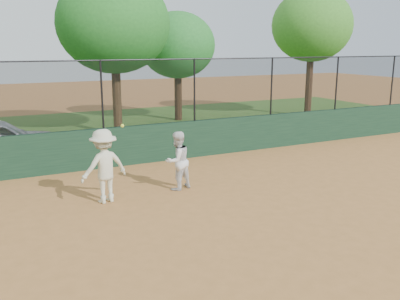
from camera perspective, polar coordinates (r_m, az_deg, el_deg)
name	(u,v)px	position (r m, az deg, el deg)	size (l,w,h in m)	color
ground	(214,239)	(8.63, 1.81, -11.35)	(80.00, 80.00, 0.00)	#B07138
back_wall	(121,146)	(13.76, -10.10, 0.46)	(26.00, 0.20, 1.20)	#1A3A24
grass_strip	(80,132)	(19.60, -15.08, 2.21)	(36.00, 12.00, 0.01)	#2D5219
player_second	(177,161)	(11.29, -2.91, -1.37)	(0.73, 0.57, 1.50)	silver
player_main	(104,166)	(10.54, -12.18, -2.04)	(1.23, 0.86, 1.86)	beige
fence_assembly	(118,93)	(13.49, -10.50, 7.24)	(26.00, 0.06, 2.00)	black
tree_2	(114,24)	(18.63, -10.98, 15.55)	(4.55, 4.13, 6.40)	#4B321B
tree_3	(178,46)	(21.86, -2.88, 13.21)	(3.66, 3.33, 5.19)	#392313
tree_4	(312,26)	(23.87, 14.17, 15.16)	(4.17, 3.79, 6.38)	#452A18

